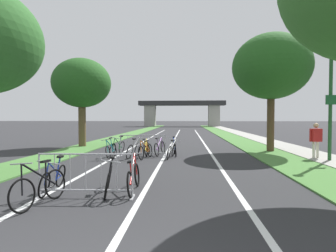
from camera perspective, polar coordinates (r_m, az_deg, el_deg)
grass_verge_left at (r=30.18m, az=-8.23°, el=-1.77°), size 2.14×67.70×0.05m
grass_verge_right at (r=29.80m, az=12.26°, el=-1.83°), size 2.14×67.70×0.05m
sidewalk_path_right at (r=30.15m, az=16.07°, el=-1.79°), size 1.91×67.70×0.08m
lane_stripe_center at (r=21.43m, az=1.16°, el=-3.25°), size 0.14×39.16×0.01m
lane_stripe_right_lane at (r=21.44m, az=7.44°, el=-3.26°), size 0.14×39.16×0.01m
lane_stripe_left_lane at (r=21.67m, az=-5.05°, el=-3.20°), size 0.14×39.16×0.01m
overpass_bridge at (r=57.72m, az=2.98°, el=3.60°), size 18.57×3.19×5.52m
tree_left_pine_far at (r=18.10m, az=-18.04°, el=8.66°), size 3.70×3.70×5.68m
tree_right_maple_mid at (r=15.87m, az=21.31°, el=11.74°), size 4.20×4.20×6.47m
lamppost_with_sign at (r=13.19m, az=31.59°, el=6.49°), size 0.56×0.32×5.07m
crowd_barrier_nearest at (r=6.61m, az=-17.28°, el=-10.17°), size 2.28×0.54×1.05m
crowd_barrier_second at (r=12.93m, az=-5.46°, el=-4.27°), size 2.27×0.49×1.05m
bicycle_blue_0 at (r=7.40m, az=-23.38°, el=-10.27°), size 0.55×1.62×0.90m
bicycle_black_1 at (r=6.45m, az=-25.80°, el=-11.77°), size 0.63×1.63×1.00m
bicycle_green_2 at (r=13.65m, az=-10.79°, el=-4.58°), size 0.46×1.72×0.96m
bicycle_yellow_3 at (r=13.38m, az=-4.57°, el=-4.81°), size 0.47×1.71×0.85m
bicycle_red_4 at (r=6.91m, az=-7.40°, el=-10.97°), size 0.44×1.71×0.94m
bicycle_silver_5 at (r=12.62m, az=-7.35°, el=-5.05°), size 0.70×1.63×0.98m
bicycle_purple_6 at (r=13.38m, az=-1.78°, el=-4.71°), size 0.49×1.73×0.90m
bicycle_teal_7 at (r=12.70m, az=-12.10°, el=-5.10°), size 0.44×1.68×0.95m
bicycle_white_8 at (r=12.39m, az=0.78°, el=-5.30°), size 0.65×1.60×0.88m
bicycle_orange_9 at (r=12.37m, az=-4.85°, el=-5.30°), size 0.65×1.69×0.91m
bicycle_blue_10 at (r=13.31m, az=1.43°, el=-4.72°), size 0.49×1.66×0.97m
bicycle_black_11 at (r=6.87m, az=-12.63°, el=-11.09°), size 0.67×1.64×0.92m
pedestrian_pushing_bike at (r=13.61m, az=29.18°, el=-2.15°), size 0.59×0.34×1.64m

